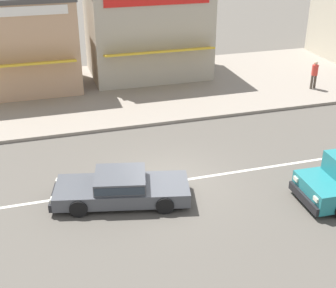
{
  "coord_description": "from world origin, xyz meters",
  "views": [
    {
      "loc": [
        -4.22,
        -14.25,
        8.94
      ],
      "look_at": [
        0.43,
        1.53,
        0.8
      ],
      "focal_mm": 50.0,
      "sensor_mm": 36.0,
      "label": 1
    }
  ],
  "objects_px": {
    "sedan_dark_grey_3": "(121,187)",
    "shopfront_far_kios": "(20,43)",
    "shopfront_corner_warung": "(147,30)",
    "pedestrian_near_clock": "(315,73)"
  },
  "relations": [
    {
      "from": "sedan_dark_grey_3",
      "to": "shopfront_far_kios",
      "type": "bearing_deg",
      "value": 103.08
    },
    {
      "from": "sedan_dark_grey_3",
      "to": "shopfront_corner_warung",
      "type": "height_order",
      "value": "shopfront_corner_warung"
    },
    {
      "from": "shopfront_far_kios",
      "to": "pedestrian_near_clock",
      "type": "bearing_deg",
      "value": -16.54
    },
    {
      "from": "pedestrian_near_clock",
      "to": "shopfront_far_kios",
      "type": "xyz_separation_m",
      "value": [
        -15.32,
        4.55,
        1.65
      ]
    },
    {
      "from": "sedan_dark_grey_3",
      "to": "shopfront_far_kios",
      "type": "xyz_separation_m",
      "value": [
        -2.9,
        12.48,
        2.17
      ]
    },
    {
      "from": "shopfront_corner_warung",
      "to": "shopfront_far_kios",
      "type": "bearing_deg",
      "value": -173.78
    },
    {
      "from": "shopfront_corner_warung",
      "to": "shopfront_far_kios",
      "type": "relative_size",
      "value": 1.14
    },
    {
      "from": "shopfront_far_kios",
      "to": "sedan_dark_grey_3",
      "type": "bearing_deg",
      "value": -76.92
    },
    {
      "from": "pedestrian_near_clock",
      "to": "shopfront_far_kios",
      "type": "height_order",
      "value": "shopfront_far_kios"
    },
    {
      "from": "sedan_dark_grey_3",
      "to": "shopfront_far_kios",
      "type": "relative_size",
      "value": 0.82
    }
  ]
}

